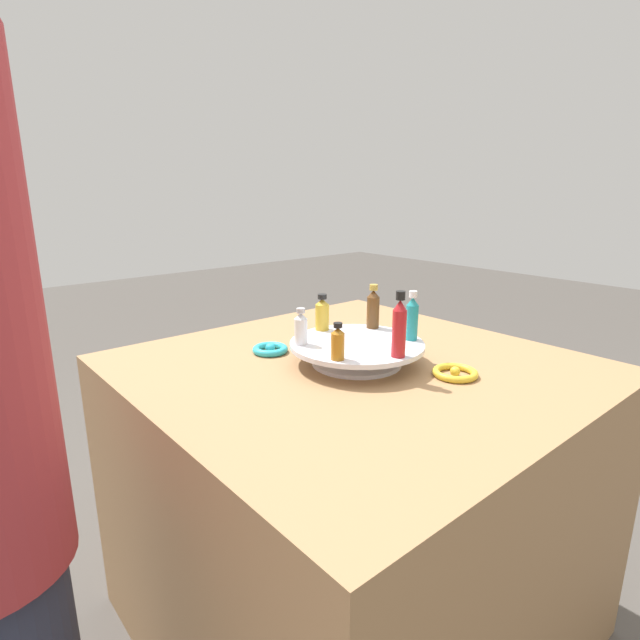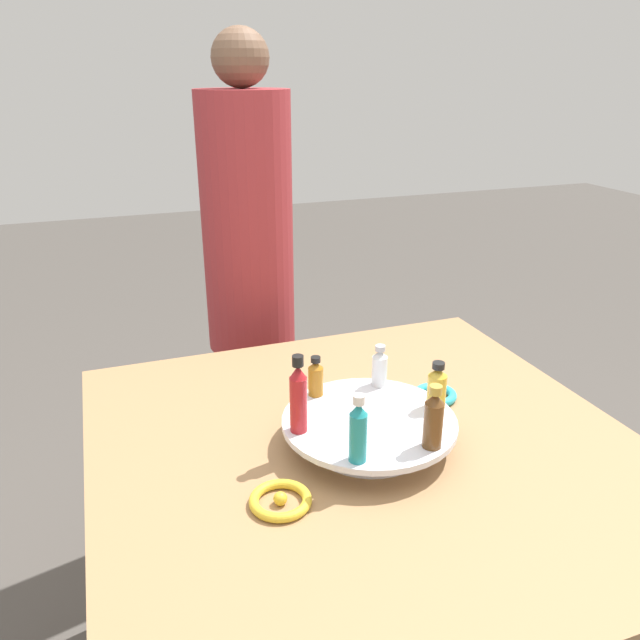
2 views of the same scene
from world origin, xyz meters
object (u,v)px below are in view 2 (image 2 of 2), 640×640
at_px(bottle_gold, 437,387).
at_px(ribbon_bow_teal, 435,395).
at_px(bottle_red, 298,397).
at_px(display_stand, 369,428).
at_px(bottle_teal, 358,431).
at_px(bottle_amber, 316,377).
at_px(person_figure, 251,303).
at_px(ribbon_bow_gold, 280,500).
at_px(bottle_brown, 433,419).
at_px(bottle_clear, 380,367).

bearing_deg(bottle_gold, ribbon_bow_teal, -120.87).
bearing_deg(bottle_red, display_stand, 177.54).
xyz_separation_m(display_stand, bottle_gold, (-0.14, 0.01, 0.07)).
xyz_separation_m(bottle_red, bottle_teal, (-0.06, 0.12, -0.01)).
relative_size(display_stand, bottle_amber, 3.95).
bearing_deg(person_figure, bottle_gold, 9.53).
bearing_deg(bottle_gold, ribbon_bow_gold, 17.31).
distance_m(ribbon_bow_gold, person_figure, 0.96).
height_order(bottle_brown, bottle_gold, bottle_brown).
bearing_deg(bottle_clear, bottle_gold, 117.54).
relative_size(ribbon_bow_gold, ribbon_bow_teal, 1.12).
distance_m(bottle_gold, ribbon_bow_teal, 0.17).
bearing_deg(person_figure, bottle_amber, -4.96).
distance_m(bottle_brown, bottle_red, 0.24).
bearing_deg(ribbon_bow_teal, ribbon_bow_gold, 28.58).
xyz_separation_m(bottle_brown, bottle_clear, (-0.01, -0.24, -0.01)).
height_order(display_stand, ribbon_bow_teal, display_stand).
height_order(display_stand, bottle_amber, bottle_amber).
bearing_deg(bottle_gold, bottle_amber, -32.46).
bearing_deg(ribbon_bow_teal, bottle_brown, 58.34).
relative_size(display_stand, bottle_red, 2.21).
xyz_separation_m(display_stand, bottle_amber, (0.06, -0.12, 0.06)).
bearing_deg(bottle_amber, person_figure, -92.90).
relative_size(display_stand, bottle_gold, 3.42).
bearing_deg(bottle_red, bottle_amber, -122.46).
xyz_separation_m(bottle_teal, ribbon_bow_gold, (0.14, -0.00, -0.11)).
bearing_deg(bottle_teal, person_figure, -92.79).
bearing_deg(bottle_red, bottle_clear, -152.46).
relative_size(bottle_clear, ribbon_bow_teal, 0.96).
xyz_separation_m(bottle_clear, person_figure, (0.10, -0.70, -0.09)).
distance_m(bottle_clear, person_figure, 0.72).
bearing_deg(bottle_clear, display_stand, 57.54).
relative_size(bottle_gold, bottle_amber, 1.15).
bearing_deg(ribbon_bow_teal, bottle_clear, -0.94).
bearing_deg(bottle_red, bottle_gold, 177.54).
height_order(bottle_clear, bottle_teal, bottle_teal).
distance_m(bottle_gold, bottle_amber, 0.24).
xyz_separation_m(bottle_amber, bottle_red, (0.08, 0.12, 0.03)).
relative_size(bottle_teal, person_figure, 0.08).
distance_m(bottle_amber, bottle_teal, 0.24).
height_order(display_stand, bottle_teal, bottle_teal).
relative_size(bottle_gold, ribbon_bow_gold, 0.92).
bearing_deg(bottle_brown, bottle_gold, -122.46).
relative_size(bottle_gold, bottle_clear, 1.08).
height_order(bottle_red, ribbon_bow_gold, bottle_red).
relative_size(bottle_brown, ribbon_bow_gold, 1.14).
xyz_separation_m(bottle_brown, bottle_red, (0.21, -0.13, 0.01)).
relative_size(bottle_clear, bottle_red, 0.60).
xyz_separation_m(bottle_clear, bottle_amber, (0.14, -0.01, -0.00)).
xyz_separation_m(bottle_brown, ribbon_bow_gold, (0.28, -0.01, -0.10)).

